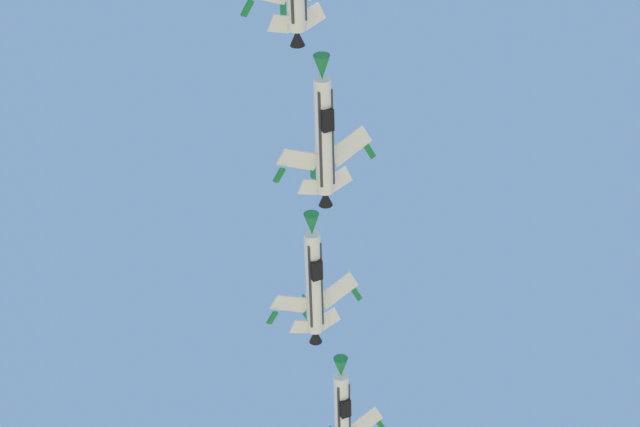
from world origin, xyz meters
TOP-DOWN VIEW (x-y plane):
  - fighter_jet_left_wing at (22.95, 59.74)m, footprint 9.77×15.25m
  - fighter_jet_right_wing at (28.69, 77.44)m, footprint 9.83×15.25m
  - fighter_jet_left_outer at (37.99, 93.20)m, footprint 9.77×15.25m

SIDE VIEW (x-z plane):
  - fighter_jet_left_wing at x=22.95m, z-range 111.05..116.24m
  - fighter_jet_left_outer at x=37.99m, z-range 113.43..118.62m
  - fighter_jet_right_wing at x=28.69m, z-range 113.64..118.72m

